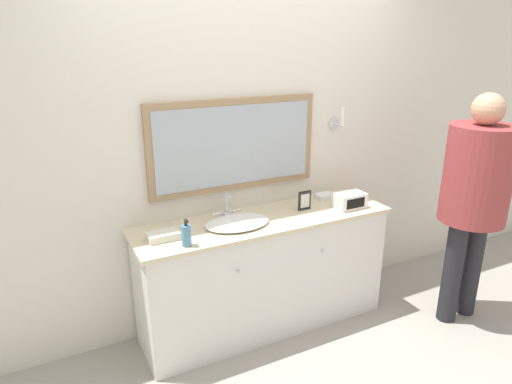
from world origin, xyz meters
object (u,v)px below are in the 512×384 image
object	(u,v)px
sink_basin	(237,222)
person	(475,187)
soap_bottle	(186,235)
picture_frame	(305,201)
appliance_box	(350,200)

from	to	relation	value
sink_basin	person	bearing A→B (deg)	-19.51
soap_bottle	picture_frame	size ratio (longest dim) A/B	1.21
soap_bottle	person	xyz separation A→B (m)	(1.98, -0.40, 0.12)
sink_basin	picture_frame	distance (m)	0.55
appliance_box	person	bearing A→B (deg)	-34.00
appliance_box	soap_bottle	bearing A→B (deg)	-176.61
soap_bottle	picture_frame	xyz separation A→B (m)	(0.95, 0.18, 0.00)
soap_bottle	person	size ratio (longest dim) A/B	0.10
appliance_box	picture_frame	bearing A→B (deg)	161.29
sink_basin	person	distance (m)	1.68
appliance_box	person	size ratio (longest dim) A/B	0.13
sink_basin	picture_frame	bearing A→B (deg)	2.90
sink_basin	picture_frame	world-z (taller)	sink_basin
appliance_box	picture_frame	distance (m)	0.34
picture_frame	sink_basin	bearing A→B (deg)	-177.10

